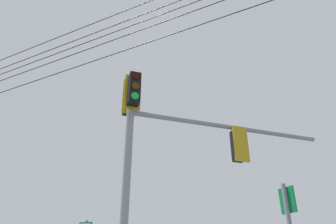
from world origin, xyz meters
TOP-DOWN VIEW (x-y plane):
  - signal_mast_assembly at (0.39, -0.10)m, footprint 3.34×5.53m
  - overhead_wire_span at (0.47, -2.28)m, footprint 8.42×29.03m

SIDE VIEW (x-z plane):
  - signal_mast_assembly at x=0.39m, z-range 1.40..7.92m
  - overhead_wire_span at x=0.47m, z-range 7.44..9.45m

